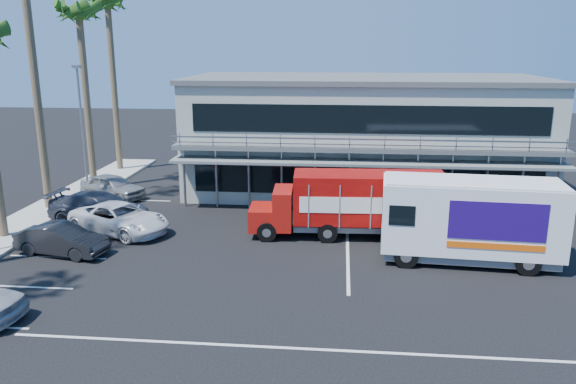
{
  "coord_description": "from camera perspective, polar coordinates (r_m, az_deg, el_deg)",
  "views": [
    {
      "loc": [
        1.57,
        -21.78,
        9.27
      ],
      "look_at": [
        -0.95,
        4.58,
        2.3
      ],
      "focal_mm": 35.0,
      "sensor_mm": 36.0,
      "label": 1
    }
  ],
  "objects": [
    {
      "name": "palm_f",
      "position": [
        43.65,
        -17.81,
        16.97
      ],
      "size": [
        2.8,
        2.8,
        13.25
      ],
      "color": "brown",
      "rests_on": "ground"
    },
    {
      "name": "parked_car_c",
      "position": [
        29.67,
        -16.72,
        -2.59
      ],
      "size": [
        5.92,
        4.47,
        1.49
      ],
      "primitive_type": "imported",
      "rotation": [
        0.0,
        0.0,
        1.15
      ],
      "color": "silver",
      "rests_on": "ground"
    },
    {
      "name": "palm_e",
      "position": [
        38.42,
        -20.41,
        15.81
      ],
      "size": [
        2.8,
        2.8,
        12.25
      ],
      "color": "brown",
      "rests_on": "ground"
    },
    {
      "name": "white_van",
      "position": [
        25.51,
        18.02,
        -2.66
      ],
      "size": [
        7.7,
        3.13,
        3.68
      ],
      "rotation": [
        0.0,
        0.0,
        -0.07
      ],
      "color": "white",
      "rests_on": "ground"
    },
    {
      "name": "parked_car_d",
      "position": [
        31.65,
        -18.57,
        -1.55
      ],
      "size": [
        5.86,
        3.11,
        1.62
      ],
      "primitive_type": "imported",
      "rotation": [
        0.0,
        0.0,
        1.41
      ],
      "color": "#2D313D",
      "rests_on": "ground"
    },
    {
      "name": "parked_car_e",
      "position": [
        36.49,
        -17.39,
        0.56
      ],
      "size": [
        4.73,
        3.4,
        1.49
      ],
      "primitive_type": "imported",
      "rotation": [
        0.0,
        0.0,
        1.15
      ],
      "color": "gray",
      "rests_on": "ground"
    },
    {
      "name": "ground",
      "position": [
        23.72,
        1.24,
        -8.26
      ],
      "size": [
        120.0,
        120.0,
        0.0
      ],
      "primitive_type": "plane",
      "color": "black",
      "rests_on": "ground"
    },
    {
      "name": "curb_strip",
      "position": [
        33.62,
        -24.35,
        -2.47
      ],
      "size": [
        3.0,
        32.0,
        0.16
      ],
      "primitive_type": "cube",
      "color": "#A5A399",
      "rests_on": "ground"
    },
    {
      "name": "parked_car_b",
      "position": [
        27.54,
        -22.01,
        -4.51
      ],
      "size": [
        4.41,
        2.22,
        1.39
      ],
      "primitive_type": "imported",
      "rotation": [
        0.0,
        0.0,
        1.39
      ],
      "color": "black",
      "rests_on": "ground"
    },
    {
      "name": "building",
      "position": [
        37.17,
        7.64,
        5.93
      ],
      "size": [
        22.4,
        12.0,
        7.3
      ],
      "color": "#A4AA9C",
      "rests_on": "ground"
    },
    {
      "name": "light_pole_far",
      "position": [
        36.68,
        -20.19,
        6.38
      ],
      "size": [
        0.5,
        0.25,
        8.09
      ],
      "color": "gray",
      "rests_on": "ground"
    },
    {
      "name": "red_truck",
      "position": [
        27.79,
        6.84,
        -1.03
      ],
      "size": [
        9.63,
        2.72,
        3.21
      ],
      "rotation": [
        0.0,
        0.0,
        0.05
      ],
      "color": "#A4130D",
      "rests_on": "ground"
    }
  ]
}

